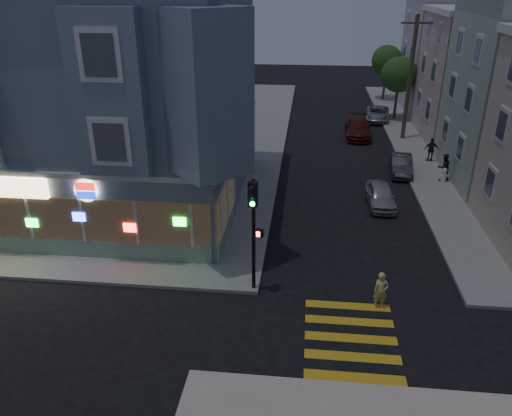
% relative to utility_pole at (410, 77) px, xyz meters
% --- Properties ---
extents(ground, '(120.00, 120.00, 0.00)m').
position_rel_utility_pole_xyz_m(ground, '(-12.00, -24.00, -4.80)').
color(ground, black).
rests_on(ground, ground).
extents(sidewalk_nw, '(33.00, 42.00, 0.15)m').
position_rel_utility_pole_xyz_m(sidewalk_nw, '(-25.50, -1.00, -4.72)').
color(sidewalk_nw, gray).
rests_on(sidewalk_nw, ground).
extents(corner_building, '(14.60, 14.60, 11.40)m').
position_rel_utility_pole_xyz_m(corner_building, '(-18.00, -13.02, 1.02)').
color(corner_building, slate).
rests_on(corner_building, sidewalk_nw).
extents(row_house_c, '(12.00, 8.60, 9.00)m').
position_rel_utility_pole_xyz_m(row_house_c, '(7.50, 1.00, -0.15)').
color(row_house_c, beige).
rests_on(row_house_c, sidewalk_ne).
extents(row_house_d, '(12.00, 8.60, 10.50)m').
position_rel_utility_pole_xyz_m(row_house_d, '(7.50, 10.00, 0.60)').
color(row_house_d, '#B2AABB').
rests_on(row_house_d, sidewalk_ne).
extents(utility_pole, '(2.20, 0.30, 9.00)m').
position_rel_utility_pole_xyz_m(utility_pole, '(0.00, 0.00, 0.00)').
color(utility_pole, '#4C3826').
rests_on(utility_pole, sidewalk_ne).
extents(street_tree_near, '(3.00, 3.00, 5.30)m').
position_rel_utility_pole_xyz_m(street_tree_near, '(0.20, 6.00, -0.86)').
color(street_tree_near, '#4C3826').
rests_on(street_tree_near, sidewalk_ne).
extents(street_tree_far, '(3.00, 3.00, 5.30)m').
position_rel_utility_pole_xyz_m(street_tree_far, '(0.20, 14.00, -0.86)').
color(street_tree_far, '#4C3826').
rests_on(street_tree_far, sidewalk_ne).
extents(running_child, '(0.58, 0.42, 1.51)m').
position_rel_utility_pole_xyz_m(running_child, '(-4.32, -22.31, -4.04)').
color(running_child, '#F0D07B').
rests_on(running_child, ground).
extents(pedestrian_a, '(0.98, 0.87, 1.68)m').
position_rel_utility_pole_xyz_m(pedestrian_a, '(1.00, -8.84, -3.81)').
color(pedestrian_a, black).
rests_on(pedestrian_a, sidewalk_ne).
extents(pedestrian_b, '(0.96, 0.46, 1.59)m').
position_rel_utility_pole_xyz_m(pedestrian_b, '(1.00, -5.25, -3.85)').
color(pedestrian_b, black).
rests_on(pedestrian_b, sidewalk_ne).
extents(parked_car_a, '(1.52, 3.58, 1.20)m').
position_rel_utility_pole_xyz_m(parked_car_a, '(-3.19, -12.75, -4.19)').
color(parked_car_a, '#AFB1B7').
rests_on(parked_car_a, ground).
extents(parked_car_b, '(1.54, 3.70, 1.19)m').
position_rel_utility_pole_xyz_m(parked_car_b, '(-1.30, -7.55, -4.20)').
color(parked_car_b, '#393B3E').
rests_on(parked_car_b, ground).
extents(parked_car_c, '(2.07, 4.79, 1.37)m').
position_rel_utility_pole_xyz_m(parked_car_c, '(-3.40, 0.47, -4.11)').
color(parked_car_c, '#501C12').
rests_on(parked_car_c, ground).
extents(parked_car_d, '(2.45, 4.46, 1.18)m').
position_rel_utility_pole_xyz_m(parked_car_d, '(-1.30, 5.67, -4.21)').
color(parked_car_d, '#9CA0A6').
rests_on(parked_car_d, ground).
extents(traffic_signal, '(0.59, 0.52, 4.66)m').
position_rel_utility_pole_xyz_m(traffic_signal, '(-9.18, -21.82, -1.50)').
color(traffic_signal, black).
rests_on(traffic_signal, sidewalk_nw).
extents(fire_hydrant, '(0.51, 0.29, 0.88)m').
position_rel_utility_pole_xyz_m(fire_hydrant, '(1.00, -9.12, -4.18)').
color(fire_hydrant, white).
rests_on(fire_hydrant, sidewalk_ne).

